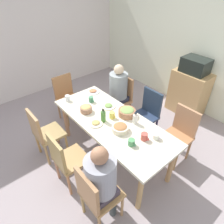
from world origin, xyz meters
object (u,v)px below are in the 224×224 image
object	(u,v)px
cup_4	(91,99)
bottle_1	(103,116)
cup_1	(144,137)
side_cabinet	(188,93)
chair_4	(44,132)
cup_0	(156,136)
cup_2	(112,115)
bowl_2	(127,112)
chair_2	(67,96)
plate_2	(96,123)
person_5	(102,179)
plate_1	(93,91)
cup_5	(132,142)
dining_table	(112,125)
chair_3	(180,132)
plate_0	(108,106)
bowl_1	(86,109)
chair_1	(147,112)
chair_5	(96,195)
cup_3	(68,98)
bowl_0	(120,128)
chair_6	(121,97)
microwave	(195,65)
chair_0	(66,158)
person_6	(118,89)

from	to	relation	value
cup_4	bottle_1	xyz separation A→B (m)	(0.52, -0.16, 0.05)
cup_1	side_cabinet	distance (m)	2.04
chair_4	cup_0	xyz separation A→B (m)	(1.30, 0.99, 0.27)
cup_2	bowl_2	bearing A→B (deg)	67.67
chair_2	plate_2	xyz separation A→B (m)	(1.28, -0.23, 0.24)
person_5	plate_1	world-z (taller)	person_5
person_5	cup_5	bearing A→B (deg)	103.13
dining_table	bottle_1	bearing A→B (deg)	-122.33
chair_3	plate_0	bearing A→B (deg)	-147.59
plate_1	bowl_1	world-z (taller)	bowl_1
chair_1	chair_5	world-z (taller)	same
plate_1	cup_3	size ratio (longest dim) A/B	2.09
dining_table	cup_2	xyz separation A→B (m)	(-0.04, 0.04, 0.13)
bowl_0	cup_4	world-z (taller)	bowl_0
plate_0	cup_4	size ratio (longest dim) A/B	1.93
chair_5	cup_2	bearing A→B (deg)	130.32
chair_6	cup_5	xyz separation A→B (m)	(1.19, -0.92, 0.27)
bowl_1	microwave	xyz separation A→B (m)	(0.45, 2.17, 0.25)
dining_table	chair_1	size ratio (longest dim) A/B	2.20
chair_0	plate_1	size ratio (longest dim) A/B	3.81
chair_6	bowl_2	bearing A→B (deg)	-37.34
chair_5	cup_4	distance (m)	1.53
plate_2	cup_2	bearing A→B (deg)	80.16
plate_2	cup_3	bearing A→B (deg)	179.62
cup_1	cup_2	distance (m)	0.60
chair_2	chair_0	bearing A→B (deg)	-29.91
person_5	bowl_2	xyz separation A→B (m)	(-0.61, 0.95, 0.09)
person_5	person_6	bearing A→B (deg)	133.38
cup_4	dining_table	bearing A→B (deg)	-5.18
dining_table	cup_0	bearing A→B (deg)	17.00
plate_1	bowl_0	bearing A→B (deg)	-16.35
cup_2	cup_4	distance (m)	0.55
chair_6	cup_1	distance (m)	1.45
cup_2	side_cabinet	size ratio (longest dim) A/B	0.13
chair_4	chair_6	bearing A→B (deg)	90.00
bowl_2	cup_4	distance (m)	0.67
chair_2	chair_3	size ratio (longest dim) A/B	1.00
bowl_2	cup_3	world-z (taller)	bowl_2
cup_1	cup_5	bearing A→B (deg)	-99.83
plate_0	chair_0	bearing A→B (deg)	-72.77
cup_4	bottle_1	size ratio (longest dim) A/B	0.55
bowl_0	cup_1	distance (m)	0.35
chair_6	microwave	distance (m)	1.50
cup_0	microwave	size ratio (longest dim) A/B	0.26
side_cabinet	plate_1	bearing A→B (deg)	-116.34
cup_5	dining_table	bearing A→B (deg)	166.35
plate_2	bottle_1	distance (m)	0.15
chair_5	cup_1	xyz separation A→B (m)	(-0.10, 0.85, 0.28)
chair_5	cup_1	size ratio (longest dim) A/B	7.26
bowl_2	cup_0	xyz separation A→B (m)	(0.60, -0.05, -0.02)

